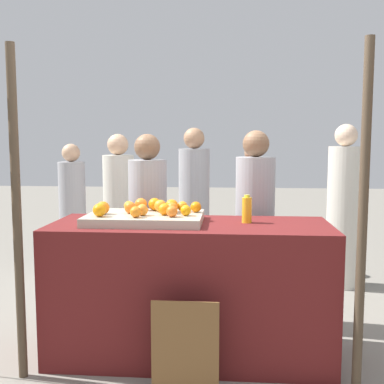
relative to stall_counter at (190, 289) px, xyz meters
name	(u,v)px	position (x,y,z in m)	size (l,w,h in m)	color
ground_plane	(190,354)	(0.00, 0.00, -0.47)	(24.00, 24.00, 0.00)	gray
stall_counter	(190,289)	(0.00, 0.00, 0.00)	(1.91, 0.72, 0.94)	#5B1919
orange_tray	(145,218)	(-0.32, 0.01, 0.50)	(0.79, 0.51, 0.06)	#B2AD99
orange_0	(103,208)	(-0.60, -0.03, 0.57)	(0.09, 0.09, 0.09)	orange
orange_1	(130,208)	(-0.42, 0.02, 0.57)	(0.08, 0.08, 0.08)	orange
orange_2	(142,210)	(-0.32, -0.06, 0.57)	(0.08, 0.08, 0.08)	orange
orange_3	(129,206)	(-0.46, 0.14, 0.56)	(0.07, 0.07, 0.07)	orange
orange_4	(172,208)	(-0.13, 0.04, 0.57)	(0.08, 0.08, 0.08)	orange
orange_5	(160,206)	(-0.22, 0.11, 0.57)	(0.09, 0.09, 0.09)	orange
orange_6	(141,204)	(-0.37, 0.17, 0.57)	(0.09, 0.09, 0.09)	orange
orange_7	(99,210)	(-0.59, -0.13, 0.57)	(0.09, 0.09, 0.09)	orange
orange_8	(164,209)	(-0.17, -0.03, 0.57)	(0.08, 0.08, 0.08)	orange
orange_9	(186,210)	(-0.03, -0.05, 0.56)	(0.07, 0.07, 0.07)	orange
orange_10	(172,211)	(-0.11, -0.11, 0.57)	(0.08, 0.08, 0.08)	orange
orange_11	(172,206)	(-0.14, 0.11, 0.57)	(0.09, 0.09, 0.09)	orange
orange_12	(196,207)	(0.03, 0.11, 0.57)	(0.08, 0.08, 0.08)	orange
orange_13	(136,212)	(-0.35, -0.15, 0.57)	(0.08, 0.08, 0.08)	orange
orange_14	(183,206)	(-0.07, 0.14, 0.56)	(0.07, 0.07, 0.07)	orange
orange_15	(155,204)	(-0.27, 0.17, 0.57)	(0.09, 0.09, 0.09)	orange
juice_bottle	(247,210)	(0.39, 0.06, 0.56)	(0.07, 0.07, 0.19)	#F2A51F
chalkboard_sign	(185,349)	(0.01, -0.52, -0.19)	(0.40, 0.03, 0.58)	brown
vendor_left	(148,235)	(-0.40, 0.59, 0.26)	(0.31, 0.31, 1.56)	#99999E
vendor_right	(255,235)	(0.48, 0.63, 0.27)	(0.32, 0.32, 1.58)	#99999E
crowd_person_0	(343,212)	(1.44, 1.68, 0.31)	(0.33, 0.33, 1.67)	beige
crowd_person_1	(119,217)	(-0.86, 1.48, 0.26)	(0.31, 0.31, 1.57)	beige
crowd_person_2	(252,212)	(0.53, 2.20, 0.22)	(0.29, 0.29, 1.47)	maroon
crowd_person_3	(194,210)	(-0.11, 1.78, 0.30)	(0.33, 0.33, 1.64)	#99999E
crowd_person_4	(73,214)	(-1.48, 1.88, 0.22)	(0.29, 0.29, 1.47)	#99999E
canopy_post_left	(17,216)	(-1.04, -0.40, 0.57)	(0.06, 0.06, 2.08)	#473828
canopy_post_right	(363,220)	(1.04, -0.40, 0.57)	(0.06, 0.06, 2.08)	#473828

